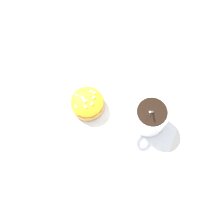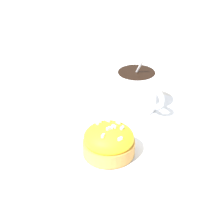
# 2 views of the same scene
# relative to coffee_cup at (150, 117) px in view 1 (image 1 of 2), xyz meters

# --- Properties ---
(ground_plane) EXTENTS (3.00, 3.00, 0.00)m
(ground_plane) POSITION_rel_coffee_cup_xyz_m (-0.07, 0.01, -0.04)
(ground_plane) COLOR silver
(paper_napkin) EXTENTS (0.33, 0.34, 0.00)m
(paper_napkin) POSITION_rel_coffee_cup_xyz_m (-0.07, 0.01, -0.04)
(paper_napkin) COLOR white
(paper_napkin) RESTS_ON ground_plane
(coffee_cup) EXTENTS (0.08, 0.10, 0.10)m
(coffee_cup) POSITION_rel_coffee_cup_xyz_m (0.00, 0.00, 0.00)
(coffee_cup) COLOR white
(coffee_cup) RESTS_ON paper_napkin
(frosted_pastry) EXTENTS (0.08, 0.08, 0.05)m
(frosted_pastry) POSITION_rel_coffee_cup_xyz_m (-0.15, 0.00, -0.02)
(frosted_pastry) COLOR #D19347
(frosted_pastry) RESTS_ON paper_napkin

